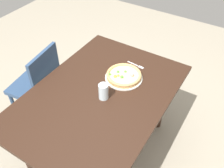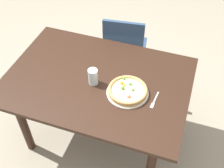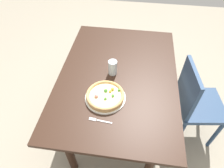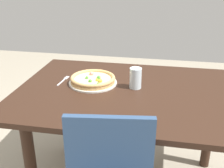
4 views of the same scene
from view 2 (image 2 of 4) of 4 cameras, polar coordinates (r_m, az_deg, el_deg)
name	(u,v)px [view 2 (image 2 of 4)]	position (r m, az deg, el deg)	size (l,w,h in m)	color
ground_plane	(100,134)	(2.77, -2.40, -10.01)	(6.00, 6.00, 0.00)	#9E937F
dining_table	(98,88)	(2.27, -2.89, -0.86)	(1.42, 1.00, 0.75)	#331E14
chair_near	(125,49)	(2.86, 2.55, 7.00)	(0.45, 0.45, 0.90)	navy
plate	(128,93)	(2.09, 3.15, -1.75)	(0.31, 0.31, 0.01)	silver
pizza	(128,90)	(2.07, 3.17, -1.27)	(0.29, 0.29, 0.05)	tan
fork	(154,101)	(2.05, 8.50, -3.47)	(0.03, 0.17, 0.00)	silver
drinking_glass	(93,77)	(2.12, -3.85, 1.49)	(0.07, 0.07, 0.13)	silver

